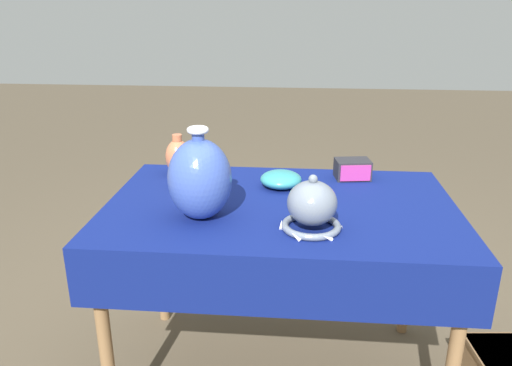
{
  "coord_description": "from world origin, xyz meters",
  "views": [
    {
      "loc": [
        0.06,
        -1.6,
        1.39
      ],
      "look_at": [
        -0.07,
        -0.13,
        0.85
      ],
      "focal_mm": 35.0,
      "sensor_mm": 36.0,
      "label": 1
    }
  ],
  "objects": [
    {
      "name": "vase_tall_bulbous",
      "position": [
        -0.25,
        -0.14,
        0.86
      ],
      "size": [
        0.2,
        0.2,
        0.3
      ],
      "color": "#3851A8",
      "rests_on": "display_table"
    },
    {
      "name": "pot_squat_ochre",
      "position": [
        -0.34,
        0.12,
        0.77
      ],
      "size": [
        0.11,
        0.11,
        0.07
      ],
      "primitive_type": "cylinder",
      "color": "gold",
      "rests_on": "display_table"
    },
    {
      "name": "display_table",
      "position": [
        0.0,
        -0.01,
        0.66
      ],
      "size": [
        1.2,
        0.78,
        0.73
      ],
      "color": "olive",
      "rests_on": "ground_plane"
    },
    {
      "name": "vase_dome_bell",
      "position": [
        0.1,
        -0.2,
        0.8
      ],
      "size": [
        0.19,
        0.19,
        0.18
      ],
      "color": "slate",
      "rests_on": "display_table"
    },
    {
      "name": "jar_round_terracotta",
      "position": [
        -0.42,
        0.27,
        0.81
      ],
      "size": [
        0.1,
        0.1,
        0.16
      ],
      "color": "#BC6642",
      "rests_on": "display_table"
    },
    {
      "name": "bowl_shallow_teal",
      "position": [
        -0.01,
        0.16,
        0.76
      ],
      "size": [
        0.15,
        0.15,
        0.06
      ],
      "primitive_type": "ellipsoid",
      "color": "teal",
      "rests_on": "display_table"
    },
    {
      "name": "mosaic_tile_box",
      "position": [
        0.27,
        0.28,
        0.77
      ],
      "size": [
        0.15,
        0.12,
        0.08
      ],
      "rotation": [
        0.0,
        0.0,
        0.15
      ],
      "color": "#232328",
      "rests_on": "display_table"
    }
  ]
}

